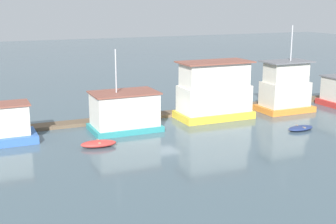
{
  "coord_description": "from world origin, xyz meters",
  "views": [
    {
      "loc": [
        -16.06,
        -37.71,
        10.94
      ],
      "look_at": [
        0.0,
        -1.0,
        1.4
      ],
      "focal_mm": 50.0,
      "sensor_mm": 36.0,
      "label": 1
    }
  ],
  "objects": [
    {
      "name": "ground_plane",
      "position": [
        0.0,
        0.0,
        0.0
      ],
      "size": [
        200.0,
        200.0,
        0.0
      ],
      "primitive_type": "plane",
      "color": "#475B66"
    },
    {
      "name": "dock_walkway",
      "position": [
        0.0,
        3.09,
        0.15
      ],
      "size": [
        59.6,
        1.71,
        0.3
      ],
      "primitive_type": "cube",
      "color": "brown",
      "rests_on": "ground_plane"
    },
    {
      "name": "houseboat_teal",
      "position": [
        -3.79,
        -0.31,
        1.65
      ],
      "size": [
        5.89,
        3.87,
        7.05
      ],
      "color": "teal",
      "rests_on": "ground_plane"
    },
    {
      "name": "houseboat_yellow",
      "position": [
        5.4,
        0.39,
        2.54
      ],
      "size": [
        7.12,
        3.7,
        5.45
      ],
      "color": "gold",
      "rests_on": "ground_plane"
    },
    {
      "name": "houseboat_orange",
      "position": [
        13.42,
        0.1,
        2.29
      ],
      "size": [
        5.31,
        3.53,
        8.61
      ],
      "color": "orange",
      "rests_on": "ground_plane"
    },
    {
      "name": "dinghy_red",
      "position": [
        -7.18,
        -4.07,
        0.25
      ],
      "size": [
        2.87,
        1.59,
        0.5
      ],
      "color": "red",
      "rests_on": "ground_plane"
    },
    {
      "name": "dinghy_navy",
      "position": [
        10.17,
        -6.48,
        0.19
      ],
      "size": [
        2.75,
        1.55,
        0.38
      ],
      "color": "navy",
      "rests_on": "ground_plane"
    },
    {
      "name": "mooring_post_far_left",
      "position": [
        2.52,
        1.98,
        0.83
      ],
      "size": [
        0.31,
        0.31,
        1.66
      ],
      "primitive_type": "cylinder",
      "color": "brown",
      "rests_on": "ground_plane"
    },
    {
      "name": "mooring_post_near_right",
      "position": [
        5.84,
        1.98,
        0.91
      ],
      "size": [
        0.25,
        0.25,
        1.83
      ],
      "primitive_type": "cylinder",
      "color": "#846B4C",
      "rests_on": "ground_plane"
    },
    {
      "name": "mooring_post_centre",
      "position": [
        15.37,
        1.98,
        1.09
      ],
      "size": [
        0.28,
        0.28,
        2.19
      ],
      "primitive_type": "cylinder",
      "color": "brown",
      "rests_on": "ground_plane"
    }
  ]
}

